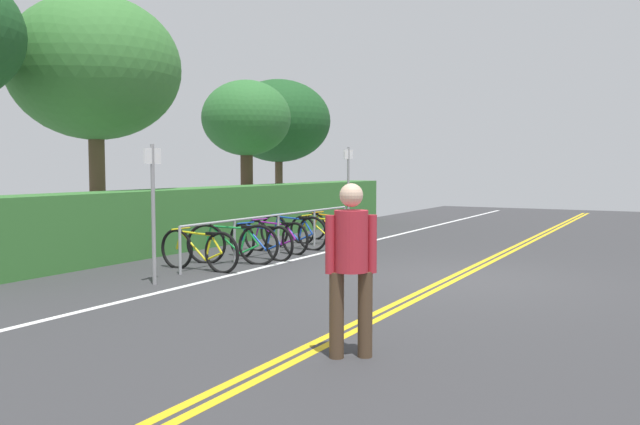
% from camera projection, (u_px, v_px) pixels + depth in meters
% --- Properties ---
extents(ground_plane, '(37.54, 12.60, 0.05)m').
position_uv_depth(ground_plane, '(453.00, 280.00, 10.63)').
color(ground_plane, '#353538').
extents(centre_line_yellow_inner, '(33.78, 0.10, 0.00)m').
position_uv_depth(centre_line_yellow_inner, '(458.00, 279.00, 10.59)').
color(centre_line_yellow_inner, gold).
rests_on(centre_line_yellow_inner, ground_plane).
extents(centre_line_yellow_outer, '(33.78, 0.10, 0.00)m').
position_uv_depth(centre_line_yellow_outer, '(449.00, 278.00, 10.66)').
color(centre_line_yellow_outer, gold).
rests_on(centre_line_yellow_outer, ground_plane).
extents(bike_lane_stripe_white, '(33.78, 0.12, 0.00)m').
position_uv_depth(bike_lane_stripe_white, '(278.00, 264.00, 12.24)').
color(bike_lane_stripe_white, white).
rests_on(bike_lane_stripe_white, ground_plane).
extents(bike_rack, '(6.19, 0.05, 0.83)m').
position_uv_depth(bike_rack, '(278.00, 224.00, 13.66)').
color(bike_rack, '#9EA0A5').
rests_on(bike_rack, ground_plane).
extents(bicycle_0, '(0.46, 1.75, 0.75)m').
position_uv_depth(bicycle_0, '(199.00, 250.00, 11.44)').
color(bicycle_0, black).
rests_on(bicycle_0, ground_plane).
extents(bicycle_1, '(0.67, 1.71, 0.79)m').
position_uv_depth(bicycle_1, '(232.00, 244.00, 12.19)').
color(bicycle_1, black).
rests_on(bicycle_1, ground_plane).
extents(bicycle_2, '(0.48, 1.71, 0.73)m').
position_uv_depth(bicycle_2, '(261.00, 242.00, 12.87)').
color(bicycle_2, black).
rests_on(bicycle_2, ground_plane).
extents(bicycle_3, '(0.46, 1.77, 0.72)m').
position_uv_depth(bicycle_3, '(275.00, 237.00, 13.78)').
color(bicycle_3, black).
rests_on(bicycle_3, ground_plane).
extents(bicycle_4, '(0.46, 1.79, 0.78)m').
position_uv_depth(bicycle_4, '(293.00, 232.00, 14.45)').
color(bicycle_4, black).
rests_on(bicycle_4, ground_plane).
extents(bicycle_5, '(0.46, 1.78, 0.71)m').
position_uv_depth(bicycle_5, '(323.00, 230.00, 15.18)').
color(bicycle_5, black).
rests_on(bicycle_5, ground_plane).
extents(bicycle_6, '(0.46, 1.74, 0.72)m').
position_uv_depth(bicycle_6, '(332.00, 227.00, 16.01)').
color(bicycle_6, black).
rests_on(bicycle_6, ground_plane).
extents(pedestrian, '(0.32, 0.41, 1.66)m').
position_uv_depth(pedestrian, '(351.00, 258.00, 6.17)').
color(pedestrian, '#4C3826').
rests_on(pedestrian, ground_plane).
extents(sign_post_near, '(0.36, 0.06, 2.15)m').
position_uv_depth(sign_post_near, '(153.00, 200.00, 9.98)').
color(sign_post_near, gray).
rests_on(sign_post_near, ground_plane).
extents(sign_post_far, '(0.36, 0.09, 2.30)m').
position_uv_depth(sign_post_far, '(348.00, 183.00, 16.60)').
color(sign_post_far, gray).
rests_on(sign_post_far, ground_plane).
extents(hedge_backdrop, '(15.14, 0.98, 1.32)m').
position_uv_depth(hedge_backdrop, '(232.00, 213.00, 16.07)').
color(hedge_backdrop, '#387533').
rests_on(hedge_backdrop, ground_plane).
extents(tree_mid, '(3.57, 3.57, 5.37)m').
position_uv_depth(tree_mid, '(95.00, 69.00, 13.73)').
color(tree_mid, brown).
rests_on(tree_mid, ground_plane).
extents(tree_far_right, '(2.46, 2.46, 4.18)m').
position_uv_depth(tree_far_right, '(246.00, 119.00, 18.12)').
color(tree_far_right, '#473323').
rests_on(tree_far_right, ground_plane).
extents(tree_extra, '(3.44, 3.44, 4.68)m').
position_uv_depth(tree_extra, '(279.00, 121.00, 21.77)').
color(tree_extra, brown).
rests_on(tree_extra, ground_plane).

